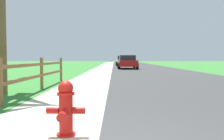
% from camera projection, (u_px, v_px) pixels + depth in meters
% --- Properties ---
extents(ground_plane, '(120.00, 120.00, 0.00)m').
position_uv_depth(ground_plane, '(113.00, 68.00, 27.11)').
color(ground_plane, '#357930').
extents(road_asphalt, '(7.00, 66.00, 0.01)m').
position_uv_depth(road_asphalt, '(141.00, 67.00, 29.07)').
color(road_asphalt, '#373737').
rests_on(road_asphalt, ground).
extents(curb_concrete, '(6.00, 66.00, 0.01)m').
position_uv_depth(curb_concrete, '(89.00, 67.00, 29.14)').
color(curb_concrete, '#B9B49C').
rests_on(curb_concrete, ground).
extents(grass_verge, '(5.00, 66.00, 0.00)m').
position_uv_depth(grass_verge, '(77.00, 67.00, 29.15)').
color(grass_verge, '#357930').
rests_on(grass_verge, ground).
extents(fire_hydrant, '(0.54, 0.44, 0.78)m').
position_uv_depth(fire_hydrant, '(66.00, 108.00, 3.27)').
color(fire_hydrant, red).
rests_on(fire_hydrant, ground).
extents(rail_fence, '(0.11, 9.05, 1.11)m').
position_uv_depth(rail_fence, '(26.00, 74.00, 6.71)').
color(rail_fence, brown).
rests_on(rail_fence, ground).
extents(parked_suv_red, '(2.08, 4.86, 1.40)m').
position_uv_depth(parked_suv_red, '(127.00, 62.00, 24.48)').
color(parked_suv_red, maroon).
rests_on(parked_suv_red, ground).
extents(parked_car_white, '(2.06, 4.29, 1.40)m').
position_uv_depth(parked_car_white, '(123.00, 61.00, 33.51)').
color(parked_car_white, white).
rests_on(parked_car_white, ground).
extents(parked_car_silver, '(2.29, 4.68, 1.58)m').
position_uv_depth(parked_car_silver, '(125.00, 60.00, 44.40)').
color(parked_car_silver, '#B7BABF').
rests_on(parked_car_silver, ground).
extents(parked_car_black, '(2.17, 4.38, 1.65)m').
position_uv_depth(parked_car_black, '(122.00, 59.00, 51.51)').
color(parked_car_black, black).
rests_on(parked_car_black, ground).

